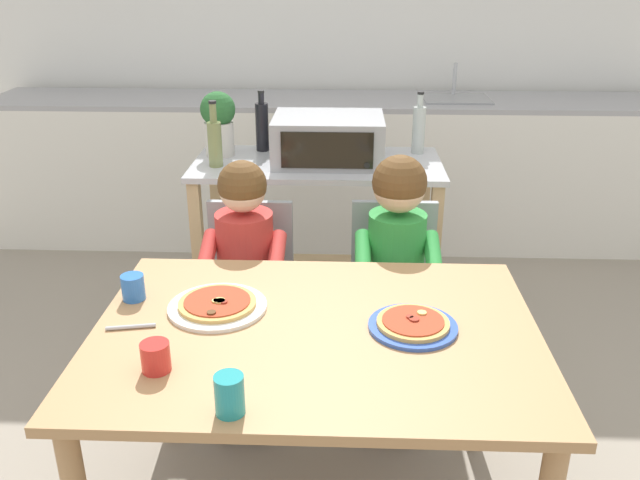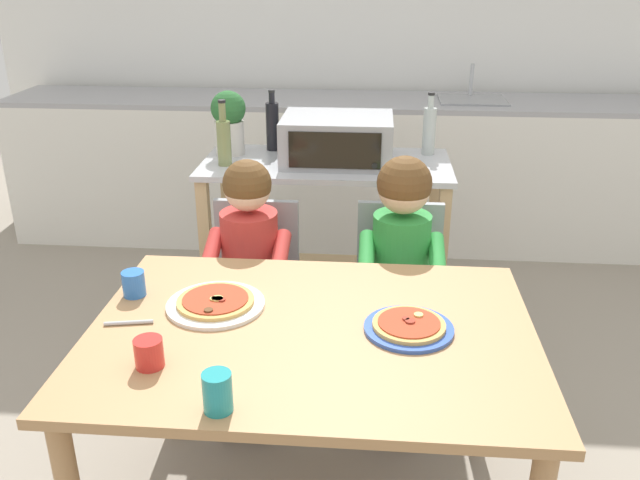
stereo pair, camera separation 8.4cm
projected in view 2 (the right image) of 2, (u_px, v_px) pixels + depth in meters
The scene contains 20 objects.
ground_plane at pixel (334, 342), 3.21m from camera, with size 11.19×11.19×0.00m, color gray.
back_wall_tiled at pixel (353, 19), 4.28m from camera, with size 4.73×0.14×2.70m.
kitchen_counter at pixel (348, 170), 4.25m from camera, with size 4.26×0.60×1.12m.
kitchen_island_cart at pixel (326, 223), 3.07m from camera, with size 1.10×0.53×0.88m.
toaster_oven at pixel (337, 139), 2.92m from camera, with size 0.48×0.39×0.20m.
bottle_slim_sauce at pixel (429, 129), 3.02m from camera, with size 0.06×0.06×0.28m.
bottle_tall_green_wine at pixel (272, 125), 3.09m from camera, with size 0.06×0.06×0.28m.
bottle_dark_olive_oil at pixel (224, 140), 2.86m from camera, with size 0.06×0.06×0.28m.
potted_herb_plant at pixel (229, 120), 3.01m from camera, with size 0.16×0.16×0.29m.
dining_table at pixel (311, 358), 1.94m from camera, with size 1.28×0.92×0.73m.
dining_chair_left at pixel (255, 287), 2.70m from camera, with size 0.36×0.36×0.81m.
dining_chair_right at pixel (398, 290), 2.67m from camera, with size 0.36×0.36×0.81m.
child_in_red_shirt at pixel (247, 261), 2.52m from camera, with size 0.32×0.42×1.01m.
child_in_green_shirt at pixel (401, 257), 2.49m from camera, with size 0.32×0.42×1.03m.
pizza_plate_white at pixel (216, 303), 2.02m from camera, with size 0.30×0.30×0.03m.
pizza_plate_blue_rimmed at pixel (409, 327), 1.89m from camera, with size 0.26×0.26×0.03m.
drinking_cup_red at pixel (149, 353), 1.71m from camera, with size 0.08×0.08×0.08m, color red.
drinking_cup_blue at pixel (134, 284), 2.08m from camera, with size 0.07×0.07×0.08m, color blue.
drinking_cup_teal at pixel (217, 392), 1.54m from camera, with size 0.07×0.07×0.10m, color teal.
serving_spoon at pixel (129, 323), 1.92m from camera, with size 0.01×0.01×0.14m, color #B7BABF.
Camera 2 is at (0.16, -1.64, 1.71)m, focal length 37.31 mm.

